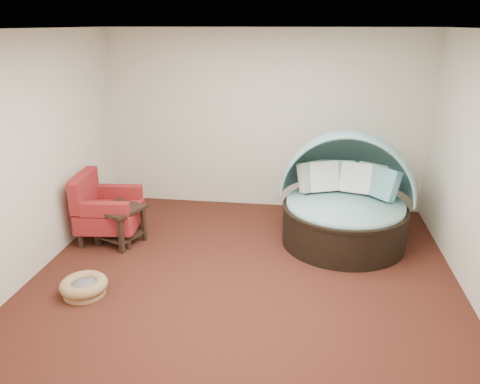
# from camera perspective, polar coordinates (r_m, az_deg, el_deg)

# --- Properties ---
(floor) EXTENTS (5.00, 5.00, 0.00)m
(floor) POSITION_cam_1_polar(r_m,az_deg,el_deg) (5.60, 0.39, -10.75)
(floor) COLOR #401912
(floor) RESTS_ON ground
(wall_back) EXTENTS (5.00, 0.00, 5.00)m
(wall_back) POSITION_cam_1_polar(r_m,az_deg,el_deg) (7.44, 3.05, 8.61)
(wall_back) COLOR beige
(wall_back) RESTS_ON floor
(wall_front) EXTENTS (5.00, 0.00, 5.00)m
(wall_front) POSITION_cam_1_polar(r_m,az_deg,el_deg) (2.77, -6.71, -11.87)
(wall_front) COLOR beige
(wall_front) RESTS_ON floor
(wall_left) EXTENTS (0.00, 5.00, 5.00)m
(wall_left) POSITION_cam_1_polar(r_m,az_deg,el_deg) (5.90, -24.48, 3.82)
(wall_left) COLOR beige
(wall_left) RESTS_ON floor
(ceiling) EXTENTS (5.00, 5.00, 0.00)m
(ceiling) POSITION_cam_1_polar(r_m,az_deg,el_deg) (4.82, 0.47, 19.26)
(ceiling) COLOR white
(ceiling) RESTS_ON wall_back
(canopy_daybed) EXTENTS (1.90, 1.84, 1.53)m
(canopy_daybed) POSITION_cam_1_polar(r_m,az_deg,el_deg) (6.46, 12.81, -0.01)
(canopy_daybed) COLOR black
(canopy_daybed) RESTS_ON floor
(pet_basket) EXTENTS (0.59, 0.59, 0.18)m
(pet_basket) POSITION_cam_1_polar(r_m,az_deg,el_deg) (5.58, -18.49, -10.86)
(pet_basket) COLOR brown
(pet_basket) RESTS_ON floor
(red_armchair) EXTENTS (0.88, 0.89, 0.95)m
(red_armchair) POSITION_cam_1_polar(r_m,az_deg,el_deg) (6.72, -16.12, -2.00)
(red_armchair) COLOR black
(red_armchair) RESTS_ON floor
(side_table) EXTENTS (0.71, 0.71, 0.53)m
(side_table) POSITION_cam_1_polar(r_m,az_deg,el_deg) (6.54, -14.46, -3.35)
(side_table) COLOR black
(side_table) RESTS_ON floor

